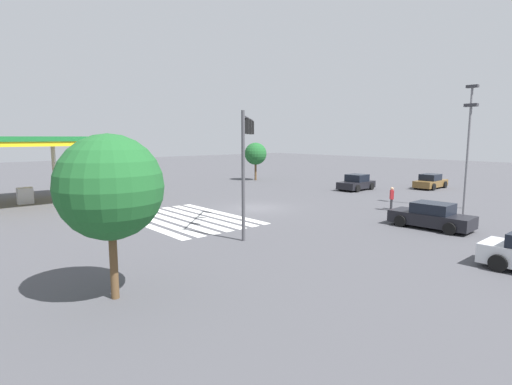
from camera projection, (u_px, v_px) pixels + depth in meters
ground_plane at (256, 208)px, 29.97m from camera, size 151.36×151.36×0.00m
crosswalk_markings at (187, 219)px, 26.05m from camera, size 9.45×6.30×0.01m
traffic_signal_mast at (247, 145)px, 21.83m from camera, size 4.26×4.26×6.60m
car_0 at (431, 216)px, 23.25m from camera, size 4.62×2.24×1.51m
car_1 at (122, 180)px, 43.18m from camera, size 4.58×2.27×1.52m
car_2 at (356, 183)px, 40.10m from camera, size 2.34×4.26×1.58m
car_3 at (430, 182)px, 41.34m from camera, size 2.18×4.59×1.51m
gas_station_canopy at (21, 143)px, 31.21m from camera, size 8.90×8.90×5.33m
pedestrian at (392, 197)px, 28.86m from camera, size 0.41×0.41×1.71m
street_light_pole_a at (468, 149)px, 26.12m from camera, size 0.80×0.36×7.43m
street_light_pole_b at (469, 137)px, 29.16m from camera, size 0.80×0.36×9.01m
tree_corner_a at (256, 154)px, 48.86m from camera, size 2.71×2.71×4.63m
tree_corner_b at (110, 187)px, 12.68m from camera, size 3.40×3.40×5.41m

